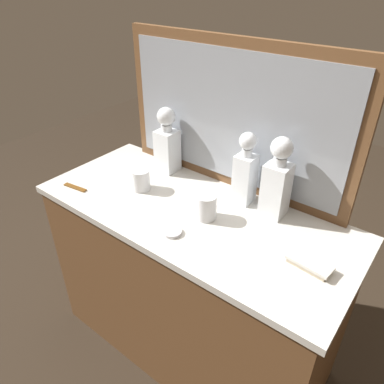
# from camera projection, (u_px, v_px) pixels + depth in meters

# --- Properties ---
(ground_plane) EXTENTS (6.00, 6.00, 0.00)m
(ground_plane) POSITION_uv_depth(u_px,v_px,m) (192.00, 341.00, 1.83)
(ground_plane) COLOR #2D2319
(dresser) EXTENTS (1.26, 0.55, 0.81)m
(dresser) POSITION_uv_depth(u_px,v_px,m) (192.00, 284.00, 1.61)
(dresser) COLOR brown
(dresser) RESTS_ON ground_plane
(dresser_mirror) EXTENTS (1.01, 0.03, 0.59)m
(dresser_mirror) POSITION_uv_depth(u_px,v_px,m) (232.00, 117.00, 1.41)
(dresser_mirror) COLOR brown
(dresser_mirror) RESTS_ON dresser
(crystal_decanter_rear) EXTENTS (0.09, 0.09, 0.31)m
(crystal_decanter_rear) POSITION_uv_depth(u_px,v_px,m) (276.00, 185.00, 1.31)
(crystal_decanter_rear) COLOR white
(crystal_decanter_rear) RESTS_ON dresser
(crystal_decanter_left) EXTENTS (0.07, 0.07, 0.29)m
(crystal_decanter_left) POSITION_uv_depth(u_px,v_px,m) (245.00, 175.00, 1.39)
(crystal_decanter_left) COLOR white
(crystal_decanter_left) RESTS_ON dresser
(crystal_decanter_right) EXTENTS (0.09, 0.09, 0.30)m
(crystal_decanter_right) POSITION_uv_depth(u_px,v_px,m) (167.00, 146.00, 1.60)
(crystal_decanter_right) COLOR white
(crystal_decanter_right) RESTS_ON dresser
(crystal_tumbler_rear) EXTENTS (0.08, 0.08, 0.10)m
(crystal_tumbler_rear) POSITION_uv_depth(u_px,v_px,m) (206.00, 208.00, 1.33)
(crystal_tumbler_rear) COLOR white
(crystal_tumbler_rear) RESTS_ON dresser
(crystal_tumbler_front) EXTENTS (0.08, 0.08, 0.09)m
(crystal_tumbler_front) POSITION_uv_depth(u_px,v_px,m) (141.00, 180.00, 1.51)
(crystal_tumbler_front) COLOR white
(crystal_tumbler_front) RESTS_ON dresser
(silver_brush_right) EXTENTS (0.15, 0.08, 0.02)m
(silver_brush_right) POSITION_uv_depth(u_px,v_px,m) (309.00, 264.00, 1.13)
(silver_brush_right) COLOR #B7A88C
(silver_brush_right) RESTS_ON dresser
(porcelain_dish) EXTENTS (0.07, 0.07, 0.01)m
(porcelain_dish) POSITION_uv_depth(u_px,v_px,m) (172.00, 232.00, 1.27)
(porcelain_dish) COLOR silver
(porcelain_dish) RESTS_ON dresser
(tortoiseshell_comb) EXTENTS (0.12, 0.04, 0.01)m
(tortoiseshell_comb) POSITION_uv_depth(u_px,v_px,m) (75.00, 187.00, 1.53)
(tortoiseshell_comb) COLOR brown
(tortoiseshell_comb) RESTS_ON dresser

